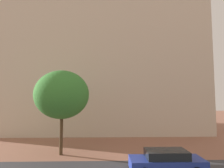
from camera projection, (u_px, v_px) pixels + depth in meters
The scene contains 4 objects.
ground_plane at pixel (108, 167), 12.52m from camera, with size 120.00×120.00×0.00m, color #93604C.
landmark_building at pixel (98, 58), 30.61m from camera, with size 29.72×15.71×38.04m.
car_blue at pixel (166, 162), 11.55m from camera, with size 4.56×1.95×1.39m.
tree_curb_far at pixel (62, 95), 15.64m from camera, with size 4.53×4.53×6.99m.
Camera 1 is at (-0.11, -2.94, 4.56)m, focal length 29.78 mm.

